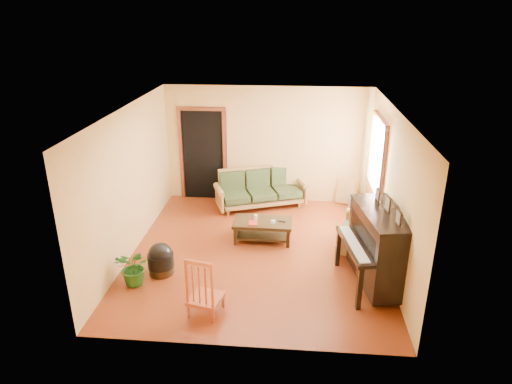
# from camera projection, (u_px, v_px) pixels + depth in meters

# --- Properties ---
(floor) EXTENTS (5.00, 5.00, 0.00)m
(floor) POSITION_uv_depth(u_px,v_px,m) (257.00, 252.00, 8.29)
(floor) COLOR #581E0B
(floor) RESTS_ON ground
(doorway) EXTENTS (1.08, 0.16, 2.05)m
(doorway) POSITION_uv_depth(u_px,v_px,m) (203.00, 155.00, 10.32)
(doorway) COLOR black
(doorway) RESTS_ON floor
(window) EXTENTS (0.12, 1.36, 1.46)m
(window) POSITION_uv_depth(u_px,v_px,m) (378.00, 155.00, 8.75)
(window) COLOR white
(window) RESTS_ON right_wall
(sofa) EXTENTS (2.12, 1.45, 0.84)m
(sofa) POSITION_uv_depth(u_px,v_px,m) (261.00, 189.00, 10.06)
(sofa) COLOR brown
(sofa) RESTS_ON floor
(coffee_table) EXTENTS (1.11, 0.61, 0.40)m
(coffee_table) POSITION_uv_depth(u_px,v_px,m) (263.00, 231.00, 8.66)
(coffee_table) COLOR black
(coffee_table) RESTS_ON floor
(armchair) EXTENTS (1.11, 1.14, 0.93)m
(armchair) POSITION_uv_depth(u_px,v_px,m) (362.00, 228.00, 8.15)
(armchair) COLOR brown
(armchair) RESTS_ON floor
(piano) EXTENTS (1.09, 1.57, 1.28)m
(piano) POSITION_uv_depth(u_px,v_px,m) (379.00, 249.00, 7.10)
(piano) COLOR black
(piano) RESTS_ON floor
(footstool) EXTENTS (0.48, 0.48, 0.41)m
(footstool) POSITION_uv_depth(u_px,v_px,m) (161.00, 262.00, 7.56)
(footstool) COLOR black
(footstool) RESTS_ON floor
(red_chair) EXTENTS (0.55, 0.58, 0.95)m
(red_chair) POSITION_uv_depth(u_px,v_px,m) (205.00, 284.00, 6.48)
(red_chair) COLOR #95371B
(red_chair) RESTS_ON floor
(leaning_frame) EXTENTS (0.48, 0.26, 0.63)m
(leaning_frame) POSITION_uv_depth(u_px,v_px,m) (347.00, 191.00, 10.22)
(leaning_frame) COLOR gold
(leaning_frame) RESTS_ON floor
(ceramic_crock) EXTENTS (0.26, 0.26, 0.25)m
(ceramic_crock) POSITION_uv_depth(u_px,v_px,m) (353.00, 202.00, 10.10)
(ceramic_crock) COLOR #3553A1
(ceramic_crock) RESTS_ON floor
(potted_plant) EXTENTS (0.69, 0.65, 0.61)m
(potted_plant) POSITION_uv_depth(u_px,v_px,m) (134.00, 268.00, 7.22)
(potted_plant) COLOR #1C5317
(potted_plant) RESTS_ON floor
(book) EXTENTS (0.19, 0.24, 0.02)m
(book) POSITION_uv_depth(u_px,v_px,m) (249.00, 223.00, 8.47)
(book) COLOR maroon
(book) RESTS_ON coffee_table
(candle) EXTENTS (0.09, 0.09, 0.11)m
(candle) POSITION_uv_depth(u_px,v_px,m) (256.00, 218.00, 8.59)
(candle) COLOR white
(candle) RESTS_ON coffee_table
(glass_jar) EXTENTS (0.11, 0.11, 0.06)m
(glass_jar) POSITION_uv_depth(u_px,v_px,m) (273.00, 222.00, 8.48)
(glass_jar) COLOR silver
(glass_jar) RESTS_ON coffee_table
(remote) EXTENTS (0.16, 0.10, 0.02)m
(remote) POSITION_uv_depth(u_px,v_px,m) (281.00, 221.00, 8.56)
(remote) COLOR black
(remote) RESTS_ON coffee_table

